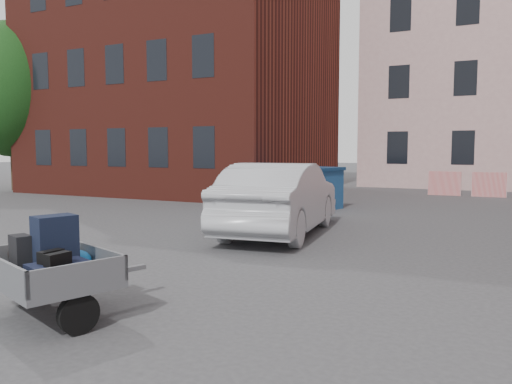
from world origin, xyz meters
The scene contains 8 objects.
ground centered at (0.00, 0.00, 0.00)m, with size 120.00×120.00×0.00m, color #38383A.
building_brick centered at (-9.00, 13.00, 7.00)m, with size 12.00×10.00×14.00m, color #591E16.
far_building centered at (-20.00, 22.00, 4.00)m, with size 6.00×6.00×8.00m, color maroon.
tree centered at (-16.00, 9.00, 5.17)m, with size 5.28×5.28×8.30m.
barriers centered at (4.20, 15.00, 0.50)m, with size 4.70×0.18×1.00m.
trailer centered at (-0.18, -3.21, 0.61)m, with size 1.88×1.98×1.20m.
dumpster centered at (-1.76, 8.23, 0.68)m, with size 3.56×2.43×1.36m.
silver_car centered at (-0.02, 3.25, 0.82)m, with size 1.73×4.97×1.64m, color #B1B3B9.
Camera 1 is at (4.42, -7.27, 1.96)m, focal length 35.00 mm.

